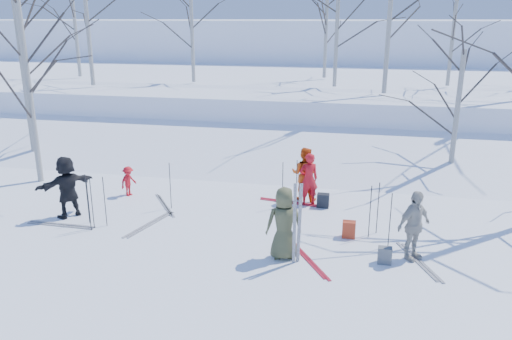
% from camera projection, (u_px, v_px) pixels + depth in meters
% --- Properties ---
extents(ground, '(120.00, 120.00, 0.00)m').
position_uv_depth(ground, '(244.00, 238.00, 12.30)').
color(ground, white).
rests_on(ground, ground).
extents(snow_ramp, '(70.00, 9.49, 4.12)m').
position_uv_depth(snow_ramp, '(286.00, 157.00, 18.81)').
color(snow_ramp, white).
rests_on(snow_ramp, ground).
extents(snow_plateau, '(70.00, 18.00, 2.20)m').
position_uv_depth(snow_plateau, '(313.00, 96.00, 27.92)').
color(snow_plateau, white).
rests_on(snow_plateau, ground).
extents(far_hill, '(90.00, 30.00, 6.00)m').
position_uv_depth(far_hill, '(335.00, 53.00, 47.28)').
color(far_hill, white).
rests_on(far_hill, ground).
extents(skier_olive_center, '(0.93, 0.73, 1.66)m').
position_uv_depth(skier_olive_center, '(284.00, 223.00, 11.05)').
color(skier_olive_center, '#47492C').
rests_on(skier_olive_center, ground).
extents(skier_red_north, '(0.66, 0.56, 1.54)m').
position_uv_depth(skier_red_north, '(309.00, 179.00, 14.28)').
color(skier_red_north, red).
rests_on(skier_red_north, ground).
extents(skier_redor_behind, '(0.86, 0.72, 1.60)m').
position_uv_depth(skier_redor_behind, '(304.00, 174.00, 14.65)').
color(skier_redor_behind, '#D84A10').
rests_on(skier_redor_behind, ground).
extents(skier_red_seated, '(0.51, 0.67, 0.91)m').
position_uv_depth(skier_red_seated, '(128.00, 181.00, 15.10)').
color(skier_red_seated, red).
rests_on(skier_red_seated, ground).
extents(skier_cream_east, '(0.96, 0.92, 1.61)m').
position_uv_depth(skier_cream_east, '(414.00, 226.00, 11.01)').
color(skier_cream_east, beige).
rests_on(skier_cream_east, ground).
extents(skier_grey_west, '(1.33, 1.57, 1.70)m').
position_uv_depth(skier_grey_west, '(67.00, 187.00, 13.39)').
color(skier_grey_west, black).
rests_on(skier_grey_west, ground).
extents(dog, '(0.57, 0.70, 0.54)m').
position_uv_depth(dog, '(289.00, 201.00, 13.99)').
color(dog, black).
rests_on(dog, ground).
extents(upright_ski_left, '(0.08, 0.16, 1.90)m').
position_uv_depth(upright_ski_left, '(294.00, 224.00, 10.71)').
color(upright_ski_left, silver).
rests_on(upright_ski_left, ground).
extents(upright_ski_right, '(0.13, 0.23, 1.89)m').
position_uv_depth(upright_ski_right, '(299.00, 224.00, 10.74)').
color(upright_ski_right, silver).
rests_on(upright_ski_right, ground).
extents(ski_pair_a, '(1.51, 2.04, 0.02)m').
position_uv_depth(ski_pair_a, '(419.00, 261.00, 11.08)').
color(ski_pair_a, silver).
rests_on(ski_pair_a, ground).
extents(ski_pair_b, '(1.86, 2.07, 0.02)m').
position_uv_depth(ski_pair_b, '(309.00, 260.00, 11.15)').
color(ski_pair_b, maroon).
rests_on(ski_pair_b, ground).
extents(ski_pair_c, '(1.14, 2.00, 0.02)m').
position_uv_depth(ski_pair_c, '(149.00, 224.00, 13.07)').
color(ski_pair_c, silver).
rests_on(ski_pair_c, ground).
extents(ski_pair_d, '(0.24, 1.90, 0.02)m').
position_uv_depth(ski_pair_d, '(61.00, 225.00, 13.03)').
color(ski_pair_d, silver).
rests_on(ski_pair_d, ground).
extents(ski_pair_e, '(0.80, 1.96, 0.02)m').
position_uv_depth(ski_pair_e, '(291.00, 202.00, 14.63)').
color(ski_pair_e, maroon).
rests_on(ski_pair_e, ground).
extents(ski_pair_f, '(1.98, 2.09, 0.02)m').
position_uv_depth(ski_pair_f, '(165.00, 205.00, 14.41)').
color(ski_pair_f, silver).
rests_on(ski_pair_f, ground).
extents(ski_pole_a, '(0.02, 0.02, 1.34)m').
position_uv_depth(ski_pole_a, '(297.00, 183.00, 14.30)').
color(ski_pole_a, black).
rests_on(ski_pole_a, ground).
extents(ski_pole_b, '(0.02, 0.02, 1.34)m').
position_uv_depth(ski_pole_b, '(370.00, 212.00, 12.14)').
color(ski_pole_b, black).
rests_on(ski_pole_b, ground).
extents(ski_pole_c, '(0.02, 0.02, 1.34)m').
position_uv_depth(ski_pole_c, '(390.00, 220.00, 11.64)').
color(ski_pole_c, black).
rests_on(ski_pole_c, ground).
extents(ski_pole_d, '(0.02, 0.02, 1.34)m').
position_uv_depth(ski_pole_d, '(105.00, 202.00, 12.82)').
color(ski_pole_d, black).
rests_on(ski_pole_d, ground).
extents(ski_pole_e, '(0.02, 0.02, 1.34)m').
position_uv_depth(ski_pole_e, '(170.00, 186.00, 14.02)').
color(ski_pole_e, black).
rests_on(ski_pole_e, ground).
extents(ski_pole_f, '(0.02, 0.02, 1.34)m').
position_uv_depth(ski_pole_f, '(89.00, 206.00, 12.54)').
color(ski_pole_f, black).
rests_on(ski_pole_f, ground).
extents(ski_pole_g, '(0.02, 0.02, 1.34)m').
position_uv_depth(ski_pole_g, '(378.00, 208.00, 12.37)').
color(ski_pole_g, black).
rests_on(ski_pole_g, ground).
extents(ski_pole_h, '(0.02, 0.02, 1.34)m').
position_uv_depth(ski_pole_h, '(283.00, 185.00, 14.11)').
color(ski_pole_h, black).
rests_on(ski_pole_h, ground).
extents(ski_pole_i, '(0.02, 0.02, 1.34)m').
position_uv_depth(ski_pole_i, '(87.00, 199.00, 13.01)').
color(ski_pole_i, black).
rests_on(ski_pole_i, ground).
extents(ski_pole_j, '(0.02, 0.02, 1.34)m').
position_uv_depth(ski_pole_j, '(92.00, 204.00, 12.66)').
color(ski_pole_j, black).
rests_on(ski_pole_j, ground).
extents(backpack_red, '(0.32, 0.22, 0.42)m').
position_uv_depth(backpack_red, '(349.00, 229.00, 12.26)').
color(backpack_red, '#B7371C').
rests_on(backpack_red, ground).
extents(backpack_grey, '(0.30, 0.20, 0.38)m').
position_uv_depth(backpack_grey, '(385.00, 255.00, 10.97)').
color(backpack_grey, '#54575B').
rests_on(backpack_grey, ground).
extents(backpack_dark, '(0.34, 0.24, 0.40)m').
position_uv_depth(backpack_dark, '(323.00, 200.00, 14.23)').
color(backpack_dark, black).
rests_on(backpack_dark, ground).
extents(birch_plateau_a, '(3.57, 3.57, 4.24)m').
position_uv_depth(birch_plateau_a, '(453.00, 38.00, 22.41)').
color(birch_plateau_a, silver).
rests_on(birch_plateau_a, snow_plateau).
extents(birch_plateau_b, '(4.04, 4.04, 4.92)m').
position_uv_depth(birch_plateau_b, '(337.00, 30.00, 22.02)').
color(birch_plateau_b, silver).
rests_on(birch_plateau_b, snow_plateau).
extents(birch_plateau_c, '(3.78, 3.78, 4.54)m').
position_uv_depth(birch_plateau_c, '(192.00, 34.00, 23.76)').
color(birch_plateau_c, silver).
rests_on(birch_plateau_c, snow_plateau).
extents(birch_plateau_e, '(4.11, 4.11, 5.01)m').
position_uv_depth(birch_plateau_e, '(75.00, 28.00, 25.95)').
color(birch_plateau_e, silver).
rests_on(birch_plateau_e, snow_plateau).
extents(birch_plateau_f, '(4.86, 4.86, 6.08)m').
position_uv_depth(birch_plateau_f, '(390.00, 17.00, 19.83)').
color(birch_plateau_f, silver).
rests_on(birch_plateau_f, snow_plateau).
extents(birch_plateau_h, '(4.52, 4.52, 5.60)m').
position_uv_depth(birch_plateau_h, '(87.00, 22.00, 22.32)').
color(birch_plateau_h, silver).
rests_on(birch_plateau_h, snow_plateau).
extents(birch_plateau_i, '(3.92, 3.92, 4.75)m').
position_uv_depth(birch_plateau_i, '(326.00, 31.00, 25.42)').
color(birch_plateau_i, silver).
rests_on(birch_plateau_i, snow_plateau).
extents(birch_edge_a, '(4.70, 4.70, 5.85)m').
position_uv_depth(birch_edge_a, '(29.00, 93.00, 15.73)').
color(birch_edge_a, silver).
rests_on(birch_edge_a, ground).
extents(birch_edge_d, '(5.16, 5.16, 6.51)m').
position_uv_depth(birch_edge_d, '(24.00, 73.00, 18.17)').
color(birch_edge_d, silver).
rests_on(birch_edge_d, ground).
extents(birch_edge_e, '(3.58, 3.58, 4.25)m').
position_uv_depth(birch_edge_e, '(456.00, 116.00, 16.19)').
color(birch_edge_e, silver).
rests_on(birch_edge_e, ground).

